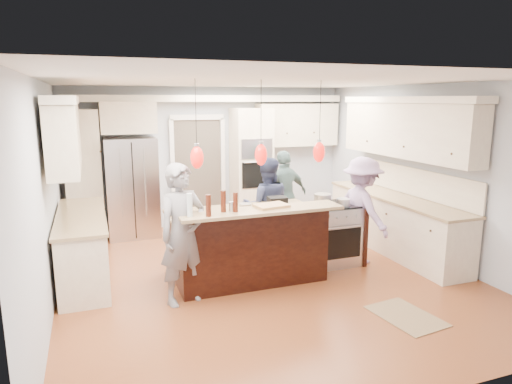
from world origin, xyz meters
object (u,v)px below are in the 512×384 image
at_px(island_range, 332,234).
at_px(person_far_left, 267,207).
at_px(person_bar_end, 183,234).
at_px(refrigerator, 132,188).
at_px(kitchen_island, 246,243).

bearing_deg(island_range, person_far_left, 138.67).
bearing_deg(person_bar_end, island_range, -8.40).
xyz_separation_m(person_bar_end, person_far_left, (1.60, 1.30, -0.08)).
height_order(refrigerator, person_far_left, refrigerator).
relative_size(refrigerator, person_bar_end, 1.04).
bearing_deg(island_range, refrigerator, 137.41).
bearing_deg(person_far_left, refrigerator, -26.17).
bearing_deg(person_far_left, person_bar_end, 56.04).
xyz_separation_m(refrigerator, kitchen_island, (1.30, -2.57, -0.42)).
xyz_separation_m(refrigerator, person_bar_end, (0.31, -3.09, -0.03)).
relative_size(kitchen_island, person_bar_end, 1.21).
relative_size(refrigerator, island_range, 1.96).
bearing_deg(island_range, kitchen_island, -176.90).
height_order(kitchen_island, person_bar_end, person_bar_end).
bearing_deg(person_bar_end, person_far_left, 16.70).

